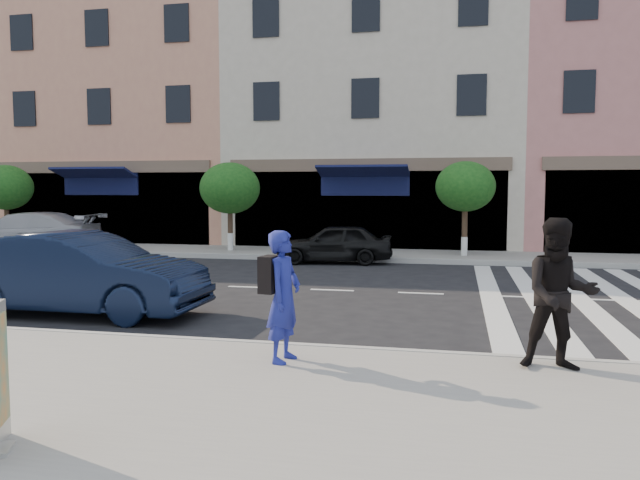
{
  "coord_description": "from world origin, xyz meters",
  "views": [
    {
      "loc": [
        2.75,
        -9.79,
        2.33
      ],
      "look_at": [
        0.37,
        1.04,
        1.4
      ],
      "focal_mm": 35.0,
      "sensor_mm": 36.0,
      "label": 1
    }
  ],
  "objects_px": {
    "photographer": "(284,296)",
    "car_near_mid": "(80,274)",
    "walker": "(560,294)",
    "car_far_left": "(23,234)",
    "car_far_mid": "(334,243)"
  },
  "relations": [
    {
      "from": "walker",
      "to": "car_far_left",
      "type": "bearing_deg",
      "value": 142.86
    },
    {
      "from": "car_near_mid",
      "to": "car_far_mid",
      "type": "bearing_deg",
      "value": -18.71
    },
    {
      "from": "photographer",
      "to": "car_near_mid",
      "type": "relative_size",
      "value": 0.36
    },
    {
      "from": "walker",
      "to": "photographer",
      "type": "bearing_deg",
      "value": -176.62
    },
    {
      "from": "car_near_mid",
      "to": "car_far_mid",
      "type": "height_order",
      "value": "car_near_mid"
    },
    {
      "from": "photographer",
      "to": "walker",
      "type": "bearing_deg",
      "value": -75.63
    },
    {
      "from": "car_far_left",
      "to": "photographer",
      "type": "bearing_deg",
      "value": 40.23
    },
    {
      "from": "car_near_mid",
      "to": "car_far_left",
      "type": "xyz_separation_m",
      "value": [
        -7.72,
        8.4,
        -0.01
      ]
    },
    {
      "from": "car_far_left",
      "to": "car_far_mid",
      "type": "relative_size",
      "value": 1.45
    },
    {
      "from": "photographer",
      "to": "car_near_mid",
      "type": "distance_m",
      "value": 5.32
    },
    {
      "from": "photographer",
      "to": "car_far_left",
      "type": "xyz_separation_m",
      "value": [
        -12.33,
        11.06,
        -0.22
      ]
    },
    {
      "from": "photographer",
      "to": "walker",
      "type": "relative_size",
      "value": 0.91
    },
    {
      "from": "car_far_left",
      "to": "car_far_mid",
      "type": "bearing_deg",
      "value": 84.24
    },
    {
      "from": "walker",
      "to": "car_near_mid",
      "type": "relative_size",
      "value": 0.39
    },
    {
      "from": "walker",
      "to": "car_near_mid",
      "type": "bearing_deg",
      "value": 161.06
    }
  ]
}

